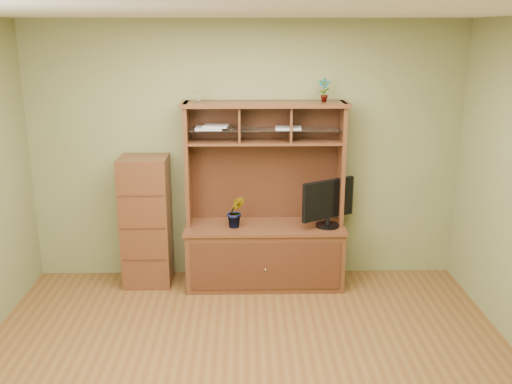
{
  "coord_description": "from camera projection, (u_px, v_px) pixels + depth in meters",
  "views": [
    {
      "loc": [
        -0.01,
        -3.84,
        2.59
      ],
      "look_at": [
        0.09,
        1.2,
        1.15
      ],
      "focal_mm": 40.0,
      "sensor_mm": 36.0,
      "label": 1
    }
  ],
  "objects": [
    {
      "name": "side_cabinet",
      "position": [
        146.0,
        221.0,
        5.89
      ],
      "size": [
        0.48,
        0.44,
        1.36
      ],
      "color": "#4C2915",
      "rests_on": "room"
    },
    {
      "name": "monitor",
      "position": [
        328.0,
        202.0,
        5.75
      ],
      "size": [
        0.56,
        0.36,
        0.49
      ],
      "rotation": [
        0.0,
        0.0,
        0.54
      ],
      "color": "black",
      "rests_on": "media_hutch"
    },
    {
      "name": "top_plant",
      "position": [
        324.0,
        90.0,
        5.6
      ],
      "size": [
        0.14,
        0.1,
        0.23
      ],
      "primitive_type": "imported",
      "rotation": [
        0.0,
        0.0,
        -0.19
      ],
      "color": "#286623",
      "rests_on": "media_hutch"
    },
    {
      "name": "media_hutch",
      "position": [
        265.0,
        236.0,
        5.93
      ],
      "size": [
        1.66,
        0.61,
        1.9
      ],
      "color": "#4C2915",
      "rests_on": "room"
    },
    {
      "name": "magazines",
      "position": [
        237.0,
        127.0,
        5.69
      ],
      "size": [
        1.06,
        0.22,
        0.04
      ],
      "color": "silver",
      "rests_on": "media_hutch"
    },
    {
      "name": "reed_diffuser",
      "position": [
        198.0,
        91.0,
        5.58
      ],
      "size": [
        0.05,
        0.05,
        0.27
      ],
      "color": "silver",
      "rests_on": "media_hutch"
    },
    {
      "name": "room",
      "position": [
        246.0,
        211.0,
        4.03
      ],
      "size": [
        4.54,
        4.04,
        2.74
      ],
      "color": "brown",
      "rests_on": "ground"
    },
    {
      "name": "orchid_plant",
      "position": [
        236.0,
        212.0,
        5.76
      ],
      "size": [
        0.19,
        0.16,
        0.33
      ],
      "primitive_type": "imported",
      "rotation": [
        0.0,
        0.0,
        0.09
      ],
      "color": "#31581E",
      "rests_on": "media_hutch"
    }
  ]
}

